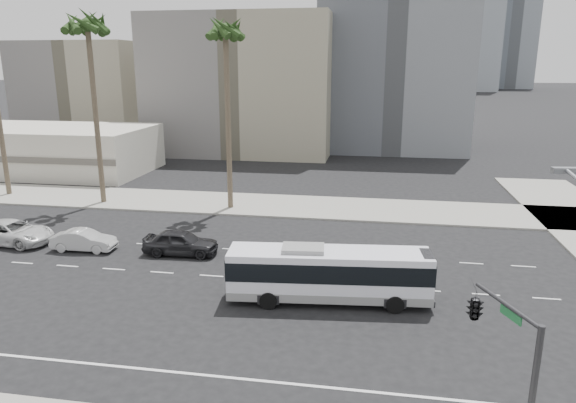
% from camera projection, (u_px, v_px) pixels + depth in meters
% --- Properties ---
extents(ground, '(700.00, 700.00, 0.00)m').
position_uv_depth(ground, '(263.00, 280.00, 29.22)').
color(ground, black).
rests_on(ground, ground).
extents(sidewalk_north, '(120.00, 7.00, 0.15)m').
position_uv_depth(sidewalk_north, '(302.00, 206.00, 43.98)').
color(sidewalk_north, gray).
rests_on(sidewalk_north, ground).
extents(commercial_low, '(22.00, 12.16, 5.00)m').
position_uv_depth(commercial_low, '(50.00, 149.00, 58.19)').
color(commercial_low, beige).
rests_on(commercial_low, ground).
extents(midrise_beige_west, '(24.00, 18.00, 18.00)m').
position_uv_depth(midrise_beige_west, '(246.00, 85.00, 71.75)').
color(midrise_beige_west, gray).
rests_on(midrise_beige_west, ground).
extents(midrise_gray_center, '(20.00, 20.00, 26.00)m').
position_uv_depth(midrise_gray_center, '(394.00, 55.00, 74.18)').
color(midrise_gray_center, slate).
rests_on(midrise_gray_center, ground).
extents(midrise_beige_far, '(18.00, 16.00, 15.00)m').
position_uv_depth(midrise_beige_far, '(93.00, 92.00, 81.09)').
color(midrise_beige_far, gray).
rests_on(midrise_beige_far, ground).
extents(civic_tower, '(42.00, 42.00, 129.00)m').
position_uv_depth(civic_tower, '(365.00, 8.00, 257.96)').
color(civic_tower, beige).
rests_on(civic_tower, ground).
extents(highrise_right, '(26.00, 26.00, 70.00)m').
position_uv_depth(highrise_right, '(469.00, 11.00, 232.30)').
color(highrise_right, slate).
rests_on(highrise_right, ground).
extents(highrise_far, '(22.00, 22.00, 60.00)m').
position_uv_depth(highrise_far, '(511.00, 27.00, 258.15)').
color(highrise_far, slate).
rests_on(highrise_far, ground).
extents(city_bus, '(10.35, 3.25, 2.92)m').
position_uv_depth(city_bus, '(329.00, 273.00, 26.19)').
color(city_bus, white).
rests_on(city_bus, ground).
extents(car_a, '(2.10, 4.79, 1.61)m').
position_uv_depth(car_a, '(181.00, 242.00, 32.91)').
color(car_a, black).
rests_on(car_a, ground).
extents(car_b, '(1.61, 4.16, 1.35)m').
position_uv_depth(car_b, '(84.00, 240.00, 33.67)').
color(car_b, '#BCBCBC').
rests_on(car_b, ground).
extents(car_c, '(3.04, 5.82, 1.56)m').
position_uv_depth(car_c, '(12.00, 232.00, 34.94)').
color(car_c, silver).
rests_on(car_c, ground).
extents(traffic_signal, '(2.45, 3.42, 5.35)m').
position_uv_depth(traffic_signal, '(481.00, 313.00, 15.68)').
color(traffic_signal, '#262628').
rests_on(traffic_signal, ground).
extents(palm_near, '(4.57, 4.57, 15.40)m').
position_uv_depth(palm_near, '(226.00, 34.00, 40.00)').
color(palm_near, brown).
rests_on(palm_near, ground).
extents(palm_mid, '(5.20, 5.20, 16.05)m').
position_uv_depth(palm_mid, '(88.00, 29.00, 41.62)').
color(palm_mid, brown).
rests_on(palm_mid, ground).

